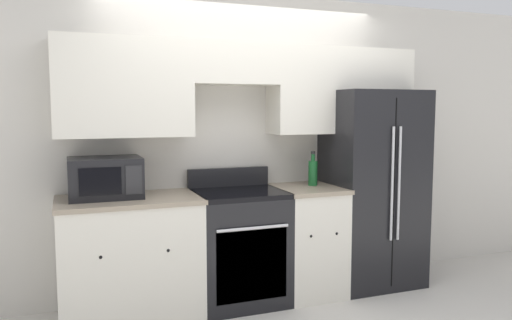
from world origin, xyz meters
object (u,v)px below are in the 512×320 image
at_px(refrigerator, 369,187).
at_px(bottle, 313,172).
at_px(oven_range, 239,246).
at_px(microwave, 105,177).

distance_m(refrigerator, bottle, 0.61).
distance_m(oven_range, microwave, 1.21).
xyz_separation_m(oven_range, microwave, (-1.04, 0.07, 0.61)).
relative_size(microwave, bottle, 1.77).
relative_size(oven_range, refrigerator, 0.62).
distance_m(oven_range, refrigerator, 1.36).
bearing_deg(oven_range, microwave, 175.92).
xyz_separation_m(microwave, bottle, (1.75, -0.02, -0.03)).
height_order(refrigerator, microwave, refrigerator).
bearing_deg(refrigerator, bottle, -178.66).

